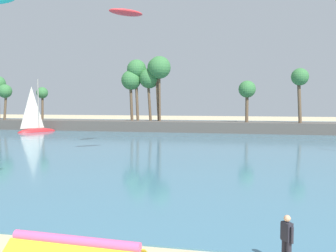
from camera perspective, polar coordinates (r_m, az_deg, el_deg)
sea at (r=57.57m, az=6.40°, el=-1.33°), size 220.00×89.81×0.06m
palm_headland at (r=62.44m, az=6.25°, el=2.25°), size 97.88×6.22×13.09m
folded_kite at (r=11.33m, az=-14.31°, el=-18.47°), size 4.28×2.93×1.24m
person_at_waterline at (r=12.26m, az=18.06°, el=-16.53°), size 0.36×0.47×1.67m
sailboat_toward_headland at (r=65.58m, az=-19.91°, el=-0.13°), size 5.23×6.63×9.57m
kite_aloft_low_near_shore at (r=32.93m, az=-6.58°, el=17.21°), size 3.04×2.99×0.62m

